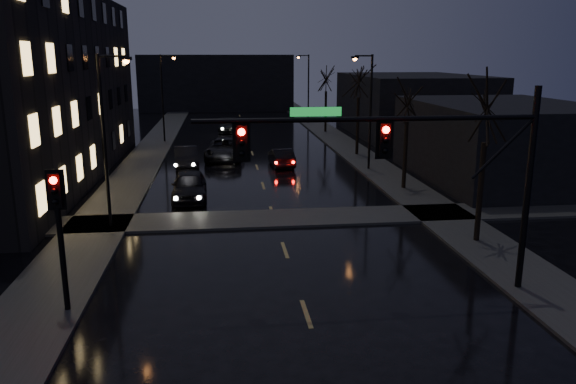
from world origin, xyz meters
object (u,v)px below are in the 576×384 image
object	(u,v)px
oncoming_car_c	(225,149)
oncoming_car_a	(189,186)
oncoming_car_d	(228,126)
lead_car	(281,157)
oncoming_car_b	(186,157)

from	to	relation	value
oncoming_car_c	oncoming_car_a	bearing A→B (deg)	-93.46
oncoming_car_d	lead_car	size ratio (longest dim) A/B	1.17
lead_car	oncoming_car_a	bearing A→B (deg)	51.92
oncoming_car_a	oncoming_car_b	world-z (taller)	oncoming_car_a
oncoming_car_c	oncoming_car_d	bearing A→B (deg)	94.60
oncoming_car_c	oncoming_car_d	world-z (taller)	oncoming_car_c
oncoming_car_b	oncoming_car_d	bearing A→B (deg)	75.04
oncoming_car_a	lead_car	bearing A→B (deg)	54.64
oncoming_car_a	oncoming_car_c	size ratio (longest dim) A/B	0.80
oncoming_car_b	oncoming_car_c	xyz separation A→B (m)	(2.81, 3.02, 0.06)
oncoming_car_a	oncoming_car_c	world-z (taller)	oncoming_car_c
oncoming_car_c	lead_car	xyz separation A→B (m)	(4.06, -3.27, -0.15)
oncoming_car_a	oncoming_car_c	bearing A→B (deg)	79.12
oncoming_car_a	oncoming_car_d	distance (m)	28.65
oncoming_car_b	lead_car	distance (m)	6.88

